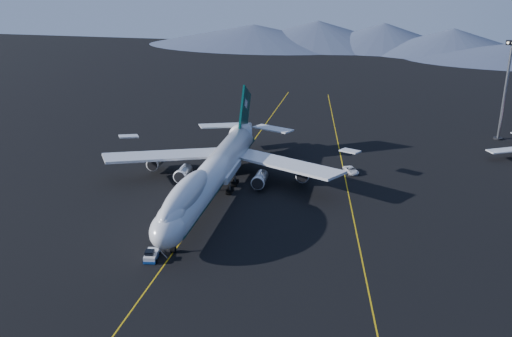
% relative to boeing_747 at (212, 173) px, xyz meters
% --- Properties ---
extents(ground, '(500.00, 500.00, 0.00)m').
position_rel_boeing_747_xyz_m(ground, '(-0.00, -0.03, -5.81)').
color(ground, black).
rests_on(ground, ground).
extents(taxiway_line_main, '(0.25, 220.00, 0.01)m').
position_rel_boeing_747_xyz_m(taxiway_line_main, '(-0.00, -0.03, -5.80)').
color(taxiway_line_main, gold).
rests_on(taxiway_line_main, ground).
extents(taxiway_line_side, '(28.08, 198.09, 0.01)m').
position_rel_boeing_747_xyz_m(taxiway_line_side, '(30.00, 9.97, -5.80)').
color(taxiway_line_side, gold).
rests_on(taxiway_line_side, ground).
extents(boeing_747, '(59.62, 72.43, 19.37)m').
position_rel_boeing_747_xyz_m(boeing_747, '(0.00, 0.00, 0.00)').
color(boeing_747, silver).
rests_on(boeing_747, ground).
extents(pushback_tug, '(3.10, 4.73, 1.93)m').
position_rel_boeing_747_xyz_m(pushback_tug, '(-3.00, -29.66, -5.21)').
color(pushback_tug, silver).
rests_on(pushback_tug, ground).
extents(service_van, '(4.77, 5.92, 1.50)m').
position_rel_boeing_747_xyz_m(service_van, '(30.00, 22.36, -5.07)').
color(service_van, white).
rests_on(service_van, ground).
extents(floodlight_mast, '(3.63, 2.72, 29.36)m').
position_rel_boeing_747_xyz_m(floodlight_mast, '(71.72, 60.59, 9.06)').
color(floodlight_mast, black).
rests_on(floodlight_mast, ground).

